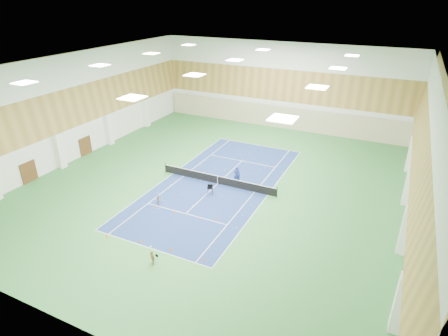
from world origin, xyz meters
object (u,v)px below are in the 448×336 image
object	(u,v)px
coach	(237,175)
child_apron	(152,257)
child_court	(158,200)
tennis_net	(218,179)
ball_cart	(210,190)

from	to	relation	value
coach	child_apron	distance (m)	14.40
coach	child_court	size ratio (longest dim) A/B	1.89
tennis_net	child_court	world-z (taller)	tennis_net
coach	child_court	xyz separation A→B (m)	(-4.83, -7.17, -0.44)
tennis_net	ball_cart	world-z (taller)	tennis_net
tennis_net	ball_cart	size ratio (longest dim) A/B	13.39
tennis_net	child_apron	world-z (taller)	child_apron
child_court	child_apron	distance (m)	8.50
coach	child_court	distance (m)	8.66
tennis_net	child_court	xyz separation A→B (m)	(-3.14, -6.09, -0.06)
child_apron	ball_cart	xyz separation A→B (m)	(-1.04, 11.08, -0.11)
tennis_net	child_apron	distance (m)	13.38
child_court	ball_cart	size ratio (longest dim) A/B	1.02
coach	child_apron	bearing A→B (deg)	72.94
coach	ball_cart	size ratio (longest dim) A/B	1.93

